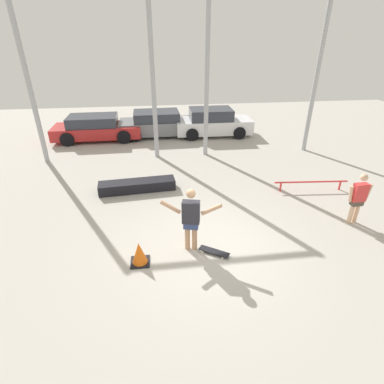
% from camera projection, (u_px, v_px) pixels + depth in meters
% --- Properties ---
extents(ground_plane, '(36.00, 36.00, 0.00)m').
position_uv_depth(ground_plane, '(206.00, 248.00, 7.93)').
color(ground_plane, '#B2ADA3').
extents(skateboarder, '(1.53, 0.46, 1.76)m').
position_uv_depth(skateboarder, '(191.00, 217.00, 7.47)').
color(skateboarder, tan).
rests_on(skateboarder, ground_plane).
extents(skateboard, '(0.79, 0.62, 0.08)m').
position_uv_depth(skateboard, '(214.00, 251.00, 7.72)').
color(skateboard, black).
rests_on(skateboard, ground_plane).
extents(grind_box, '(2.75, 0.84, 0.38)m').
position_uv_depth(grind_box, '(137.00, 186.00, 10.77)').
color(grind_box, black).
rests_on(grind_box, ground_plane).
extents(grind_rail, '(2.65, 0.27, 0.36)m').
position_uv_depth(grind_rail, '(311.00, 183.00, 10.73)').
color(grind_rail, red).
rests_on(grind_rail, ground_plane).
extents(canopy_support_left, '(5.07, 0.20, 6.46)m').
position_uv_depth(canopy_support_left, '(90.00, 68.00, 11.79)').
color(canopy_support_left, '#A5A8AD').
rests_on(canopy_support_left, ground_plane).
extents(canopy_support_right, '(5.07, 0.20, 6.46)m').
position_uv_depth(canopy_support_right, '(264.00, 65.00, 12.58)').
color(canopy_support_right, '#A5A8AD').
rests_on(canopy_support_right, ground_plane).
extents(parked_car_red, '(4.52, 1.98, 1.28)m').
position_uv_depth(parked_car_red, '(96.00, 128.00, 15.76)').
color(parked_car_red, red).
rests_on(parked_car_red, ground_plane).
extents(parked_car_grey, '(4.43, 2.05, 1.33)m').
position_uv_depth(parked_car_grey, '(159.00, 124.00, 16.41)').
color(parked_car_grey, slate).
rests_on(parked_car_grey, ground_plane).
extents(parked_car_white, '(4.13, 1.94, 1.46)m').
position_uv_depth(parked_car_white, '(213.00, 123.00, 16.42)').
color(parked_car_white, white).
rests_on(parked_car_white, ground_plane).
extents(bystander, '(0.73, 0.22, 1.59)m').
position_uv_depth(bystander, '(358.00, 197.00, 8.62)').
color(bystander, '#DBAD89').
rests_on(bystander, ground_plane).
extents(traffic_cone, '(0.47, 0.47, 0.60)m').
position_uv_depth(traffic_cone, '(139.00, 253.00, 7.30)').
color(traffic_cone, black).
rests_on(traffic_cone, ground_plane).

